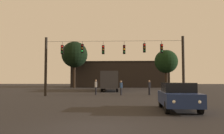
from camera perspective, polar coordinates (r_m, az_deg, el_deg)
ground_plane at (r=32.38m, az=0.95°, el=-6.25°), size 168.00×168.00×0.00m
overhead_signal_span at (r=24.81m, az=0.30°, el=1.86°), size 14.97×0.44×6.34m
city_bus at (r=37.83m, az=-0.47°, el=-3.01°), size 2.88×11.08×3.00m
car_near_right at (r=13.44m, az=15.87°, el=-6.81°), size 2.01×4.41×1.52m
pedestrian_crossing_left at (r=27.13m, az=-3.98°, el=-4.70°), size 0.26×0.37×1.75m
pedestrian_crossing_center at (r=27.02m, az=9.13°, el=-4.79°), size 0.33×0.41×1.66m
pedestrian_crossing_right at (r=26.46m, az=2.23°, el=-4.90°), size 0.28×0.39×1.63m
corner_building at (r=61.25m, az=2.00°, el=-1.96°), size 23.25×13.87×6.26m
tree_left_silhouette at (r=43.03m, az=13.13°, el=1.28°), size 4.19×4.19×7.18m
tree_behind_building at (r=52.57m, az=-9.16°, el=3.01°), size 5.79×5.79×10.35m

